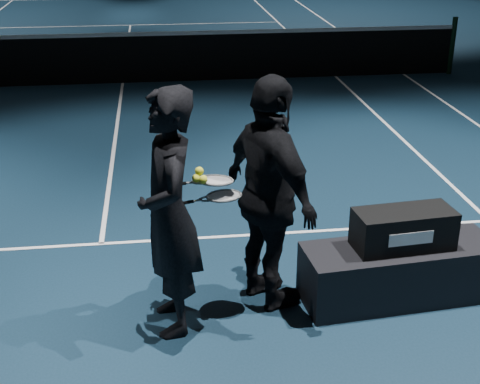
{
  "coord_description": "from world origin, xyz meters",
  "views": [
    {
      "loc": [
        0.63,
        -12.45,
        3.17
      ],
      "look_at": [
        1.23,
        -7.75,
        1.09
      ],
      "focal_mm": 50.0,
      "sensor_mm": 36.0,
      "label": 1
    }
  ],
  "objects_px": {
    "player_bench": "(399,272)",
    "player_a": "(169,214)",
    "racket_bag": "(403,229)",
    "player_b": "(270,196)",
    "racket_upper": "(216,180)",
    "racket_lower": "(224,196)",
    "tennis_balls": "(200,177)"
  },
  "relations": [
    {
      "from": "player_b",
      "to": "racket_upper",
      "type": "distance_m",
      "value": 0.49
    },
    {
      "from": "player_bench",
      "to": "player_b",
      "type": "bearing_deg",
      "value": 170.16
    },
    {
      "from": "racket_bag",
      "to": "player_b",
      "type": "bearing_deg",
      "value": 170.16
    },
    {
      "from": "player_a",
      "to": "player_b",
      "type": "relative_size",
      "value": 1.0
    },
    {
      "from": "player_b",
      "to": "racket_upper",
      "type": "bearing_deg",
      "value": 77.29
    },
    {
      "from": "player_a",
      "to": "racket_upper",
      "type": "height_order",
      "value": "player_a"
    },
    {
      "from": "racket_bag",
      "to": "racket_lower",
      "type": "height_order",
      "value": "racket_lower"
    },
    {
      "from": "player_a",
      "to": "racket_lower",
      "type": "bearing_deg",
      "value": 99.56
    },
    {
      "from": "player_bench",
      "to": "player_a",
      "type": "xyz_separation_m",
      "value": [
        -1.93,
        -0.15,
        0.74
      ]
    },
    {
      "from": "player_a",
      "to": "racket_upper",
      "type": "relative_size",
      "value": 2.9
    },
    {
      "from": "racket_bag",
      "to": "racket_lower",
      "type": "xyz_separation_m",
      "value": [
        -1.5,
        -0.02,
        0.4
      ]
    },
    {
      "from": "player_bench",
      "to": "tennis_balls",
      "type": "distance_m",
      "value": 1.96
    },
    {
      "from": "player_a",
      "to": "racket_lower",
      "type": "relative_size",
      "value": 2.9
    },
    {
      "from": "player_bench",
      "to": "racket_bag",
      "type": "distance_m",
      "value": 0.41
    },
    {
      "from": "racket_bag",
      "to": "player_a",
      "type": "distance_m",
      "value": 1.96
    },
    {
      "from": "racket_bag",
      "to": "tennis_balls",
      "type": "xyz_separation_m",
      "value": [
        -1.69,
        -0.07,
        0.59
      ]
    },
    {
      "from": "player_a",
      "to": "player_b",
      "type": "bearing_deg",
      "value": 99.56
    },
    {
      "from": "player_bench",
      "to": "player_b",
      "type": "distance_m",
      "value": 1.34
    },
    {
      "from": "racket_bag",
      "to": "player_b",
      "type": "xyz_separation_m",
      "value": [
        -1.12,
        0.09,
        0.33
      ]
    },
    {
      "from": "player_a",
      "to": "tennis_balls",
      "type": "bearing_deg",
      "value": 100.69
    },
    {
      "from": "racket_bag",
      "to": "player_a",
      "type": "bearing_deg",
      "value": 179.2
    },
    {
      "from": "player_a",
      "to": "racket_lower",
      "type": "xyz_separation_m",
      "value": [
        0.43,
        0.13,
        0.07
      ]
    },
    {
      "from": "player_bench",
      "to": "racket_upper",
      "type": "height_order",
      "value": "racket_upper"
    },
    {
      "from": "racket_bag",
      "to": "player_a",
      "type": "xyz_separation_m",
      "value": [
        -1.93,
        -0.15,
        0.33
      ]
    },
    {
      "from": "racket_lower",
      "to": "player_b",
      "type": "bearing_deg",
      "value": 0.0
    },
    {
      "from": "player_a",
      "to": "racket_upper",
      "type": "xyz_separation_m",
      "value": [
        0.37,
        0.15,
        0.19
      ]
    },
    {
      "from": "player_b",
      "to": "racket_upper",
      "type": "xyz_separation_m",
      "value": [
        -0.44,
        -0.09,
        0.19
      ]
    },
    {
      "from": "racket_lower",
      "to": "racket_upper",
      "type": "distance_m",
      "value": 0.14
    },
    {
      "from": "player_a",
      "to": "player_b",
      "type": "height_order",
      "value": "same"
    },
    {
      "from": "racket_bag",
      "to": "player_a",
      "type": "height_order",
      "value": "player_a"
    },
    {
      "from": "racket_bag",
      "to": "player_b",
      "type": "relative_size",
      "value": 0.42
    },
    {
      "from": "tennis_balls",
      "to": "player_bench",
      "type": "bearing_deg",
      "value": 2.5
    }
  ]
}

